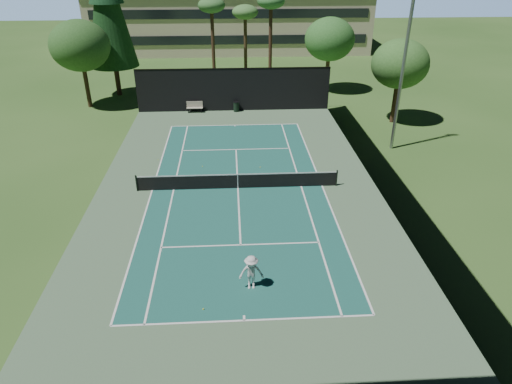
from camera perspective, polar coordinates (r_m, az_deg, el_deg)
ground at (r=29.42m, az=-2.28°, el=0.47°), size 160.00×160.00×0.00m
apron_slab at (r=29.42m, az=-2.28°, el=0.48°), size 18.00×32.00×0.01m
court_surface at (r=29.42m, az=-2.28°, el=0.49°), size 10.97×23.77×0.01m
court_lines at (r=29.41m, az=-2.28°, el=0.50°), size 11.07×23.87×0.01m
tennis_net at (r=29.17m, az=-2.30°, el=1.44°), size 12.90×0.10×1.10m
fence at (r=28.60m, az=-2.36°, el=4.09°), size 18.04×32.05×4.03m
player at (r=20.71m, az=-0.59°, el=-10.03°), size 1.13×0.66×1.73m
tennis_ball_a at (r=20.27m, az=-6.60°, el=-14.33°), size 0.07×0.07×0.07m
tennis_ball_b at (r=32.51m, az=-6.72°, el=3.18°), size 0.07×0.07×0.07m
tennis_ball_c at (r=32.19m, az=0.53°, el=3.12°), size 0.08×0.08×0.08m
tennis_ball_d at (r=34.13m, az=-12.15°, el=3.96°), size 0.06×0.06×0.06m
park_bench at (r=43.93m, az=-7.67°, el=10.55°), size 1.50×0.45×1.02m
trash_bin at (r=43.81m, az=-2.49°, el=10.63°), size 0.56×0.56×0.95m
palm_a at (r=50.38m, az=-5.58°, el=21.81°), size 2.80×2.80×9.32m
palm_b at (r=52.47m, az=-1.37°, el=21.26°), size 2.80×2.80×8.42m
palm_c at (r=49.50m, az=1.88°, el=22.29°), size 2.80×2.80×9.77m
decid_tree_a at (r=49.84m, az=9.18°, el=18.32°), size 5.12×5.12×7.62m
decid_tree_b at (r=41.56m, az=17.57°, el=15.00°), size 4.80×4.80×7.14m
decid_tree_c at (r=46.80m, az=-21.16°, el=16.67°), size 5.44×5.44×8.09m
campus_building at (r=72.65m, az=-3.21°, el=20.65°), size 40.50×12.50×8.30m
light_pole at (r=35.09m, az=17.99°, el=15.01°), size 0.90×0.25×12.22m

